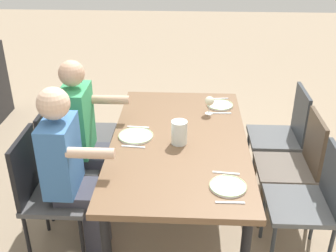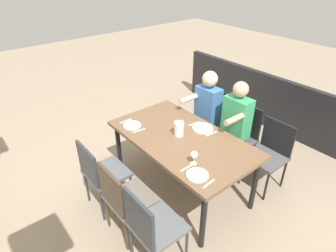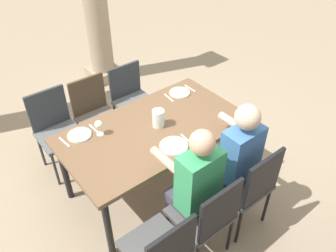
{
  "view_description": "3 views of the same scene",
  "coord_description": "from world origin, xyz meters",
  "px_view_note": "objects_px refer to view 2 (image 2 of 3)",
  "views": [
    {
      "loc": [
        2.63,
        0.05,
        2.25
      ],
      "look_at": [
        -0.11,
        -0.09,
        0.82
      ],
      "focal_mm": 44.26,
      "sensor_mm": 36.0,
      "label": 1
    },
    {
      "loc": [
        -2.06,
        1.89,
        2.6
      ],
      "look_at": [
        0.15,
        0.09,
        0.89
      ],
      "focal_mm": 30.75,
      "sensor_mm": 36.0,
      "label": 2
    },
    {
      "loc": [
        -1.45,
        -2.02,
        2.75
      ],
      "look_at": [
        0.11,
        -0.08,
        0.79
      ],
      "focal_mm": 36.15,
      "sensor_mm": 36.0,
      "label": 3
    }
  ],
  "objects_px": {
    "chair_east_south": "(213,118)",
    "dining_table": "(182,142)",
    "chair_mid_south": "(240,134)",
    "water_pitcher": "(179,129)",
    "wine_glass_0": "(194,155)",
    "chair_east_north": "(100,171)",
    "diner_woman_green": "(204,113)",
    "plate_1": "(203,128)",
    "diner_man_white": "(233,128)",
    "chair_west_north": "(151,226)",
    "plate_2": "(132,125)",
    "chair_mid_north": "(123,197)",
    "plate_0": "(197,175)",
    "chair_west_south": "(270,151)"
  },
  "relations": [
    {
      "from": "chair_west_south",
      "to": "plate_0",
      "type": "relative_size",
      "value": 3.93
    },
    {
      "from": "chair_east_south",
      "to": "dining_table",
      "type": "bearing_deg",
      "value": 110.18
    },
    {
      "from": "chair_east_north",
      "to": "plate_1",
      "type": "height_order",
      "value": "chair_east_north"
    },
    {
      "from": "chair_east_south",
      "to": "chair_west_north",
      "type": "bearing_deg",
      "value": 117.68
    },
    {
      "from": "chair_west_south",
      "to": "plate_2",
      "type": "xyz_separation_m",
      "value": [
        1.2,
        1.22,
        0.28
      ]
    },
    {
      "from": "dining_table",
      "to": "diner_woman_green",
      "type": "height_order",
      "value": "diner_woman_green"
    },
    {
      "from": "diner_man_white",
      "to": "plate_1",
      "type": "xyz_separation_m",
      "value": [
        0.14,
        0.4,
        0.09
      ]
    },
    {
      "from": "plate_1",
      "to": "diner_man_white",
      "type": "bearing_deg",
      "value": -108.89
    },
    {
      "from": "dining_table",
      "to": "plate_0",
      "type": "bearing_deg",
      "value": 150.97
    },
    {
      "from": "plate_1",
      "to": "wine_glass_0",
      "type": "bearing_deg",
      "value": 127.26
    },
    {
      "from": "diner_man_white",
      "to": "wine_glass_0",
      "type": "relative_size",
      "value": 8.58
    },
    {
      "from": "chair_east_north",
      "to": "plate_0",
      "type": "height_order",
      "value": "chair_east_north"
    },
    {
      "from": "diner_woman_green",
      "to": "plate_1",
      "type": "distance_m",
      "value": 0.54
    },
    {
      "from": "plate_1",
      "to": "chair_west_south",
      "type": "bearing_deg",
      "value": -135.55
    },
    {
      "from": "plate_0",
      "to": "water_pitcher",
      "type": "bearing_deg",
      "value": -27.02
    },
    {
      "from": "chair_west_south",
      "to": "wine_glass_0",
      "type": "height_order",
      "value": "wine_glass_0"
    },
    {
      "from": "plate_0",
      "to": "plate_1",
      "type": "height_order",
      "value": "same"
    },
    {
      "from": "diner_woman_green",
      "to": "wine_glass_0",
      "type": "xyz_separation_m",
      "value": [
        -0.78,
        0.95,
        0.18
      ]
    },
    {
      "from": "wine_glass_0",
      "to": "plate_1",
      "type": "distance_m",
      "value": 0.7
    },
    {
      "from": "chair_mid_north",
      "to": "plate_1",
      "type": "xyz_separation_m",
      "value": [
        0.14,
        -1.23,
        0.27
      ]
    },
    {
      "from": "plate_0",
      "to": "plate_1",
      "type": "distance_m",
      "value": 0.87
    },
    {
      "from": "water_pitcher",
      "to": "wine_glass_0",
      "type": "bearing_deg",
      "value": 154.84
    },
    {
      "from": "diner_man_white",
      "to": "chair_mid_north",
      "type": "bearing_deg",
      "value": 89.9
    },
    {
      "from": "chair_west_north",
      "to": "diner_man_white",
      "type": "height_order",
      "value": "diner_man_white"
    },
    {
      "from": "plate_1",
      "to": "chair_mid_south",
      "type": "bearing_deg",
      "value": -102.86
    },
    {
      "from": "diner_woman_green",
      "to": "wine_glass_0",
      "type": "height_order",
      "value": "diner_woman_green"
    },
    {
      "from": "chair_east_south",
      "to": "diner_woman_green",
      "type": "xyz_separation_m",
      "value": [
        0.0,
        0.2,
        0.15
      ]
    },
    {
      "from": "diner_woman_green",
      "to": "plate_2",
      "type": "distance_m",
      "value": 1.05
    },
    {
      "from": "plate_0",
      "to": "diner_woman_green",
      "type": "bearing_deg",
      "value": -48.13
    },
    {
      "from": "chair_mid_north",
      "to": "diner_woman_green",
      "type": "height_order",
      "value": "diner_woman_green"
    },
    {
      "from": "chair_west_south",
      "to": "wine_glass_0",
      "type": "relative_size",
      "value": 5.75
    },
    {
      "from": "wine_glass_0",
      "to": "plate_2",
      "type": "relative_size",
      "value": 0.67
    },
    {
      "from": "dining_table",
      "to": "plate_1",
      "type": "distance_m",
      "value": 0.33
    },
    {
      "from": "chair_mid_south",
      "to": "wine_glass_0",
      "type": "relative_size",
      "value": 6.04
    },
    {
      "from": "chair_mid_north",
      "to": "plate_0",
      "type": "relative_size",
      "value": 4.03
    },
    {
      "from": "chair_west_south",
      "to": "diner_man_white",
      "type": "bearing_deg",
      "value": 21.86
    },
    {
      "from": "wine_glass_0",
      "to": "chair_east_north",
      "type": "bearing_deg",
      "value": 41.07
    },
    {
      "from": "chair_east_north",
      "to": "plate_0",
      "type": "bearing_deg",
      "value": -148.28
    },
    {
      "from": "chair_east_south",
      "to": "plate_1",
      "type": "distance_m",
      "value": 0.73
    },
    {
      "from": "chair_mid_north",
      "to": "diner_woman_green",
      "type": "distance_m",
      "value": 1.71
    },
    {
      "from": "chair_west_north",
      "to": "chair_west_south",
      "type": "xyz_separation_m",
      "value": [
        0.0,
        -1.83,
        -0.02
      ]
    },
    {
      "from": "chair_mid_south",
      "to": "water_pitcher",
      "type": "relative_size",
      "value": 5.32
    },
    {
      "from": "chair_west_north",
      "to": "plate_2",
      "type": "height_order",
      "value": "chair_west_north"
    },
    {
      "from": "plate_2",
      "to": "diner_woman_green",
      "type": "bearing_deg",
      "value": -103.21
    },
    {
      "from": "water_pitcher",
      "to": "plate_0",
      "type": "bearing_deg",
      "value": 152.98
    },
    {
      "from": "dining_table",
      "to": "wine_glass_0",
      "type": "relative_size",
      "value": 11.46
    },
    {
      "from": "chair_west_south",
      "to": "diner_woman_green",
      "type": "bearing_deg",
      "value": 11.6
    },
    {
      "from": "dining_table",
      "to": "plate_1",
      "type": "xyz_separation_m",
      "value": [
        -0.02,
        -0.32,
        0.08
      ]
    },
    {
      "from": "dining_table",
      "to": "chair_east_south",
      "type": "distance_m",
      "value": 0.99
    },
    {
      "from": "dining_table",
      "to": "chair_east_south",
      "type": "height_order",
      "value": "chair_east_south"
    }
  ]
}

